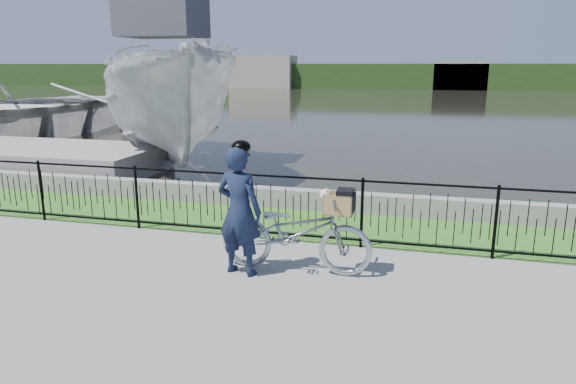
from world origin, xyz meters
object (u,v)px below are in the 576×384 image
(bicycle_rig, at_px, (296,232))
(cyclist, at_px, (239,209))
(boat_near, at_px, (167,101))
(boat_far, at_px, (31,109))

(bicycle_rig, relative_size, cyclist, 1.15)
(boat_near, bearing_deg, bicycle_rig, -51.42)
(bicycle_rig, xyz_separation_m, boat_near, (-5.49, 6.88, 1.27))
(bicycle_rig, distance_m, cyclist, 0.86)
(bicycle_rig, height_order, boat_far, boat_far)
(cyclist, distance_m, boat_near, 8.64)
(boat_near, xyz_separation_m, boat_far, (-8.61, 4.60, -0.77))
(boat_near, distance_m, boat_far, 9.79)
(boat_far, bearing_deg, cyclist, -41.35)
(boat_near, bearing_deg, boat_far, 151.88)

